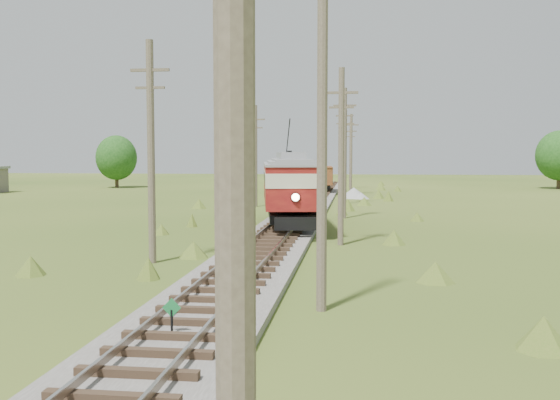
# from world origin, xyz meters

# --- Properties ---
(ground) EXTENTS (260.00, 260.00, 0.00)m
(ground) POSITION_xyz_m (0.00, 0.00, 0.00)
(ground) COLOR #2F4B16
(ground) RESTS_ON ground
(railbed_main) EXTENTS (3.60, 96.00, 0.57)m
(railbed_main) POSITION_xyz_m (0.00, 34.00, 0.19)
(railbed_main) COLOR #605B54
(railbed_main) RESTS_ON ground
(switch_marker) EXTENTS (0.45, 0.06, 1.08)m
(switch_marker) POSITION_xyz_m (-0.20, 1.50, 0.63)
(switch_marker) COLOR black
(switch_marker) RESTS_ON ground
(streetcar) EXTENTS (5.04, 13.34, 6.03)m
(streetcar) POSITION_xyz_m (0.00, 25.21, 2.77)
(streetcar) COLOR black
(streetcar) RESTS_ON ground
(gondola) EXTENTS (2.98, 7.76, 2.53)m
(gondola) POSITION_xyz_m (0.00, 58.70, 1.93)
(gondola) COLOR black
(gondola) RESTS_ON ground
(gravel_pile) EXTENTS (3.04, 3.22, 1.10)m
(gravel_pile) POSITION_xyz_m (3.88, 51.26, 0.52)
(gravel_pile) COLOR gray
(gravel_pile) RESTS_ON ground
(utility_pole_r_0) EXTENTS (1.60, 0.30, 8.50)m
(utility_pole_r_0) POSITION_xyz_m (3.20, -8.00, 4.37)
(utility_pole_r_0) COLOR brown
(utility_pole_r_0) RESTS_ON ground
(utility_pole_r_1) EXTENTS (0.30, 0.30, 8.80)m
(utility_pole_r_1) POSITION_xyz_m (3.10, 5.00, 4.40)
(utility_pole_r_1) COLOR brown
(utility_pole_r_1) RESTS_ON ground
(utility_pole_r_2) EXTENTS (1.60, 0.30, 8.60)m
(utility_pole_r_2) POSITION_xyz_m (3.30, 18.00, 4.42)
(utility_pole_r_2) COLOR brown
(utility_pole_r_2) RESTS_ON ground
(utility_pole_r_3) EXTENTS (1.60, 0.30, 9.00)m
(utility_pole_r_3) POSITION_xyz_m (3.20, 31.00, 4.63)
(utility_pole_r_3) COLOR brown
(utility_pole_r_3) RESTS_ON ground
(utility_pole_r_4) EXTENTS (1.60, 0.30, 8.40)m
(utility_pole_r_4) POSITION_xyz_m (3.00, 44.00, 4.32)
(utility_pole_r_4) COLOR brown
(utility_pole_r_4) RESTS_ON ground
(utility_pole_r_5) EXTENTS (1.60, 0.30, 8.90)m
(utility_pole_r_5) POSITION_xyz_m (3.40, 57.00, 4.58)
(utility_pole_r_5) COLOR brown
(utility_pole_r_5) RESTS_ON ground
(utility_pole_r_6) EXTENTS (1.60, 0.30, 8.70)m
(utility_pole_r_6) POSITION_xyz_m (3.20, 70.00, 4.47)
(utility_pole_r_6) COLOR brown
(utility_pole_r_6) RESTS_ON ground
(utility_pole_l_a) EXTENTS (1.60, 0.30, 9.00)m
(utility_pole_l_a) POSITION_xyz_m (-4.20, 12.00, 4.63)
(utility_pole_l_a) COLOR brown
(utility_pole_l_a) RESTS_ON ground
(utility_pole_l_b) EXTENTS (1.60, 0.30, 8.60)m
(utility_pole_l_b) POSITION_xyz_m (-4.50, 40.00, 4.42)
(utility_pole_l_b) COLOR brown
(utility_pole_l_b) RESTS_ON ground
(tree_mid_a) EXTENTS (5.46, 5.46, 7.03)m
(tree_mid_a) POSITION_xyz_m (-28.00, 68.00, 4.02)
(tree_mid_a) COLOR #38281C
(tree_mid_a) RESTS_ON ground
(tree_mid_b) EXTENTS (5.88, 5.88, 7.57)m
(tree_mid_b) POSITION_xyz_m (30.00, 72.00, 4.33)
(tree_mid_b) COLOR #38281C
(tree_mid_b) RESTS_ON ground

